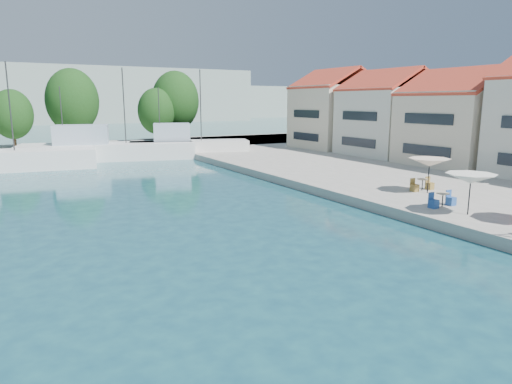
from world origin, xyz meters
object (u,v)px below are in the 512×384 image
trawler_04 (187,147)px  umbrella_cream (430,162)px  trawler_03 (105,150)px  umbrella_white (471,179)px

trawler_04 → umbrella_cream: 31.14m
trawler_03 → umbrella_cream: trawler_03 is taller
trawler_04 → umbrella_white: 35.75m
trawler_04 → umbrella_cream: bearing=-63.4°
trawler_03 → umbrella_cream: size_ratio=7.29×
trawler_03 → umbrella_white: trawler_03 is taller
trawler_03 → trawler_04: (9.07, -1.04, 0.00)m
umbrella_white → trawler_03: bearing=106.5°
trawler_04 → umbrella_cream: size_ratio=5.40×
umbrella_white → umbrella_cream: size_ratio=0.97×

